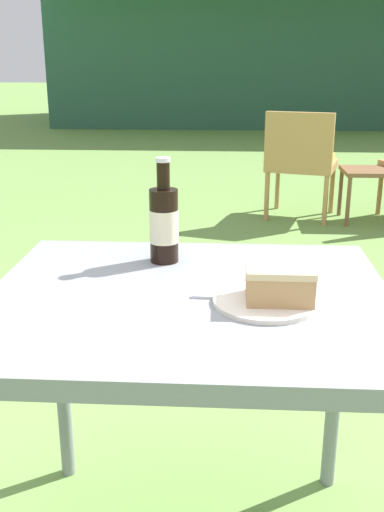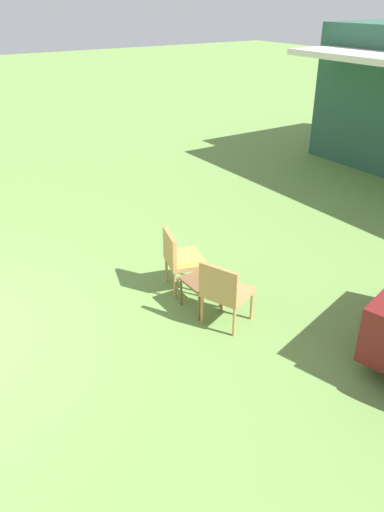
# 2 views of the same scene
# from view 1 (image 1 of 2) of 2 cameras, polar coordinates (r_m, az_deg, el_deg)

# --- Properties ---
(cabin_building) EXTENTS (9.89, 4.91, 2.92)m
(cabin_building) POSITION_cam_1_polar(r_m,az_deg,el_deg) (12.42, 12.60, 19.28)
(cabin_building) COLOR #2D5B47
(cabin_building) RESTS_ON ground_plane
(wicker_chair_cushioned) EXTENTS (0.60, 0.58, 0.81)m
(wicker_chair_cushioned) POSITION_cam_1_polar(r_m,az_deg,el_deg) (4.61, 10.34, 9.17)
(wicker_chair_cushioned) COLOR #B2844C
(wicker_chair_cushioned) RESTS_ON ground_plane
(garden_side_table) EXTENTS (0.45, 0.37, 0.39)m
(garden_side_table) POSITION_cam_1_polar(r_m,az_deg,el_deg) (4.68, 16.87, 7.24)
(garden_side_table) COLOR brown
(garden_side_table) RESTS_ON ground_plane
(patio_table) EXTENTS (0.84, 0.72, 0.71)m
(patio_table) POSITION_cam_1_polar(r_m,az_deg,el_deg) (1.27, -0.27, -6.71)
(patio_table) COLOR gray
(patio_table) RESTS_ON ground_plane
(cake_on_plate) EXTENTS (0.21, 0.21, 0.08)m
(cake_on_plate) POSITION_cam_1_polar(r_m,az_deg,el_deg) (1.19, 7.89, -3.12)
(cake_on_plate) COLOR silver
(cake_on_plate) RESTS_ON patio_table
(cola_bottle_near) EXTENTS (0.07, 0.07, 0.25)m
(cola_bottle_near) POSITION_cam_1_polar(r_m,az_deg,el_deg) (1.42, -2.69, 3.16)
(cola_bottle_near) COLOR black
(cola_bottle_near) RESTS_ON patio_table
(fork) EXTENTS (0.19, 0.02, 0.01)m
(fork) POSITION_cam_1_polar(r_m,az_deg,el_deg) (1.22, 4.51, -4.01)
(fork) COLOR silver
(fork) RESTS_ON patio_table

